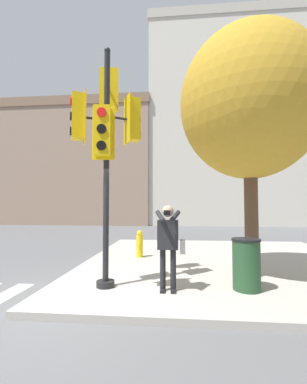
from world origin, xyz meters
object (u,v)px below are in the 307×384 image
Objects in this scene: traffic_signal_pole at (106,128)px; person_photographer at (169,239)px; street_tree at (249,104)px; trash_bin at (246,264)px; fire_hydrant at (140,244)px.

traffic_signal_pole is 3.02× the size of person_photographer.
street_tree is 3.70m from trash_bin.
fire_hydrant is 0.84× the size of trash_bin.
traffic_signal_pole is 4.05m from fire_hydrant.
street_tree is 4.99m from fire_hydrant.
traffic_signal_pole is 0.84× the size of street_tree.
street_tree reaches higher than trash_bin.
traffic_signal_pole is at bearing -95.26° from fire_hydrant.
trash_bin is at bearing -48.56° from fire_hydrant.
person_photographer is 1.58m from trash_bin.
street_tree is (3.17, 1.07, 0.82)m from traffic_signal_pole.
street_tree is at bearing 18.67° from traffic_signal_pole.
person_photographer is at bearing -172.67° from trash_bin.
street_tree is 7.05× the size of fire_hydrant.
street_tree is at bearing -32.35° from fire_hydrant.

